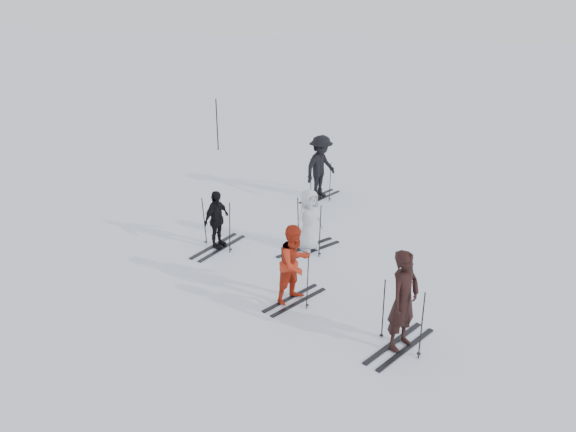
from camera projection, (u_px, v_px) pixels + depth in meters
The scene contains 12 objects.
ground at pixel (277, 271), 13.21m from camera, with size 120.00×120.00×0.00m, color silver.
skier_near_dark at pixel (403, 302), 10.08m from camera, with size 0.71×0.46×1.94m, color black.
skier_red at pixel (295, 265), 11.65m from camera, with size 0.83×0.65×1.71m, color #B22A14.
skier_grey at pixel (309, 221), 13.96m from camera, with size 0.77×0.50×1.59m, color silver.
skier_uphill_left at pixel (217, 221), 14.10m from camera, with size 0.88×0.37×1.50m, color black.
skier_uphill_far at pixel (321, 167), 17.38m from camera, with size 1.28×0.73×1.98m, color black.
skis_near_dark at pixel (402, 316), 10.20m from camera, with size 0.97×1.84×1.34m, color black, non-canonical shape.
skis_red at pixel (295, 276), 11.75m from camera, with size 0.88×1.65×1.21m, color black, non-canonical shape.
skis_grey at pixel (309, 225), 14.01m from camera, with size 0.99×1.86×1.36m, color black, non-canonical shape.
skis_uphill_left at pixel (217, 223), 14.13m from camera, with size 0.98×1.85×1.35m, color black, non-canonical shape.
skis_uphill_far at pixel (320, 179), 17.52m from camera, with size 0.91×1.72×1.25m, color black, non-canonical shape.
piste_marker at pixel (217, 125), 22.46m from camera, with size 0.05×0.05×2.06m, color black.
Camera 1 is at (3.27, -11.25, 6.26)m, focal length 35.00 mm.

